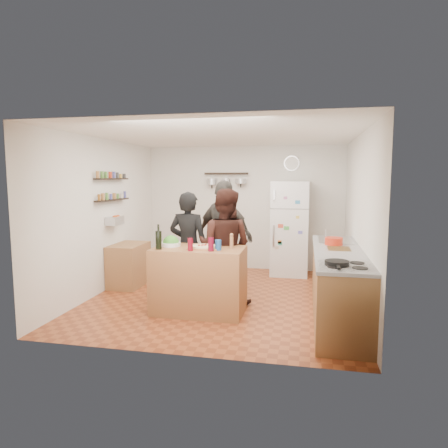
% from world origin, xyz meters
% --- Properties ---
extents(room_shell, '(4.20, 4.20, 4.20)m').
position_xyz_m(room_shell, '(0.00, 0.39, 1.25)').
color(room_shell, brown).
rests_on(room_shell, ground).
extents(prep_island, '(1.25, 0.72, 0.91)m').
position_xyz_m(prep_island, '(-0.18, -0.73, 0.46)').
color(prep_island, brown).
rests_on(prep_island, floor).
extents(pizza_board, '(0.42, 0.34, 0.02)m').
position_xyz_m(pizza_board, '(-0.10, -0.75, 0.92)').
color(pizza_board, '#9A6038').
rests_on(pizza_board, prep_island).
extents(pizza, '(0.34, 0.34, 0.02)m').
position_xyz_m(pizza, '(-0.10, -0.75, 0.94)').
color(pizza, beige).
rests_on(pizza, pizza_board).
extents(salad_bowl, '(0.27, 0.27, 0.05)m').
position_xyz_m(salad_bowl, '(-0.60, -0.68, 0.94)').
color(salad_bowl, silver).
rests_on(salad_bowl, prep_island).
extents(wine_bottle, '(0.08, 0.08, 0.25)m').
position_xyz_m(wine_bottle, '(-0.68, -0.95, 1.03)').
color(wine_bottle, black).
rests_on(wine_bottle, prep_island).
extents(wine_glass_near, '(0.07, 0.07, 0.17)m').
position_xyz_m(wine_glass_near, '(-0.23, -0.97, 1.00)').
color(wine_glass_near, '#620815').
rests_on(wine_glass_near, prep_island).
extents(wine_glass_far, '(0.07, 0.07, 0.18)m').
position_xyz_m(wine_glass_far, '(0.04, -0.93, 1.00)').
color(wine_glass_far, '#580719').
rests_on(wine_glass_far, prep_island).
extents(pepper_mill, '(0.05, 0.05, 0.16)m').
position_xyz_m(pepper_mill, '(0.27, -0.68, 0.99)').
color(pepper_mill, '#8E5D3B').
rests_on(pepper_mill, prep_island).
extents(salt_canister, '(0.09, 0.09, 0.14)m').
position_xyz_m(salt_canister, '(0.12, -0.85, 0.98)').
color(salt_canister, navy).
rests_on(salt_canister, prep_island).
extents(person_left, '(0.63, 0.44, 1.67)m').
position_xyz_m(person_left, '(-0.49, -0.20, 0.83)').
color(person_left, black).
rests_on(person_left, floor).
extents(person_center, '(0.91, 0.76, 1.71)m').
position_xyz_m(person_center, '(0.09, -0.28, 0.86)').
color(person_center, black).
rests_on(person_center, floor).
extents(person_back, '(1.16, 0.87, 1.83)m').
position_xyz_m(person_back, '(-0.05, 0.37, 0.92)').
color(person_back, '#322F2C').
rests_on(person_back, floor).
extents(counter_run, '(0.63, 2.63, 0.90)m').
position_xyz_m(counter_run, '(1.70, -0.55, 0.45)').
color(counter_run, '#9E7042').
rests_on(counter_run, floor).
extents(stove_top, '(0.60, 0.62, 0.02)m').
position_xyz_m(stove_top, '(1.70, -1.50, 0.91)').
color(stove_top, white).
rests_on(stove_top, counter_run).
extents(skillet, '(0.26, 0.26, 0.05)m').
position_xyz_m(skillet, '(1.60, -1.52, 0.95)').
color(skillet, black).
rests_on(skillet, stove_top).
extents(sink, '(0.50, 0.80, 0.03)m').
position_xyz_m(sink, '(1.70, 0.30, 0.92)').
color(sink, silver).
rests_on(sink, counter_run).
extents(cutting_board, '(0.30, 0.40, 0.02)m').
position_xyz_m(cutting_board, '(1.70, -0.45, 0.91)').
color(cutting_board, olive).
rests_on(cutting_board, counter_run).
extents(red_bowl, '(0.25, 0.25, 0.10)m').
position_xyz_m(red_bowl, '(1.65, -0.15, 0.97)').
color(red_bowl, red).
rests_on(red_bowl, counter_run).
extents(fridge, '(0.70, 0.68, 1.80)m').
position_xyz_m(fridge, '(0.95, 1.75, 0.90)').
color(fridge, white).
rests_on(fridge, floor).
extents(wall_clock, '(0.30, 0.03, 0.30)m').
position_xyz_m(wall_clock, '(0.95, 2.08, 2.15)').
color(wall_clock, silver).
rests_on(wall_clock, back_wall).
extents(spice_shelf_lower, '(0.12, 1.00, 0.02)m').
position_xyz_m(spice_shelf_lower, '(-1.93, 0.20, 1.50)').
color(spice_shelf_lower, black).
rests_on(spice_shelf_lower, left_wall).
extents(spice_shelf_upper, '(0.12, 1.00, 0.02)m').
position_xyz_m(spice_shelf_upper, '(-1.93, 0.20, 1.85)').
color(spice_shelf_upper, black).
rests_on(spice_shelf_upper, left_wall).
extents(produce_basket, '(0.18, 0.35, 0.14)m').
position_xyz_m(produce_basket, '(-1.90, 0.20, 1.15)').
color(produce_basket, silver).
rests_on(produce_basket, left_wall).
extents(side_table, '(0.50, 0.80, 0.73)m').
position_xyz_m(side_table, '(-1.74, 0.35, 0.36)').
color(side_table, olive).
rests_on(side_table, floor).
extents(pot_rack, '(0.90, 0.04, 0.04)m').
position_xyz_m(pot_rack, '(-0.35, 2.00, 1.95)').
color(pot_rack, black).
rests_on(pot_rack, back_wall).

